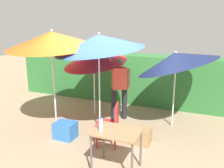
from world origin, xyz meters
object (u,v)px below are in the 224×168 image
Objects in this scene: umbrella_rainbow at (176,60)px; person_vendor at (119,85)px; crate_cardboard at (140,136)px; umbrella_navy at (94,58)px; bottle_water at (101,125)px; folding_table at (117,136)px; chair_plastic at (110,122)px; umbrella_yellow at (52,39)px; cooler_box at (65,130)px; umbrella_orange at (99,43)px.

person_vendor is at bearing -179.07° from umbrella_rainbow.
umbrella_rainbow is at bearing 66.81° from crate_cardboard.
umbrella_navy is 2.72m from bottle_water.
person_vendor is 2.35× the size of folding_table.
crate_cardboard is at bearing 27.25° from chair_plastic.
umbrella_yellow is 5.59× the size of crate_cardboard.
umbrella_rainbow is 1.92m from crate_cardboard.
cooler_box is (0.51, -0.41, -1.94)m from umbrella_yellow.
person_vendor is (0.17, 0.83, -1.13)m from umbrella_orange.
cooler_box is at bearing 155.04° from folding_table.
cooler_box is (-1.05, -0.09, -0.33)m from chair_plastic.
umbrella_navy is (0.51, 1.10, -0.54)m from umbrella_yellow.
umbrella_orange reaches higher than person_vendor.
umbrella_rainbow is 2.35× the size of chair_plastic.
umbrella_yellow reaches higher than bottle_water.
umbrella_navy is at bearing 122.02° from umbrella_orange.
umbrella_orange is 2.02m from bottle_water.
cooler_box is at bearing -144.30° from umbrella_rainbow.
crate_cardboard is 1.18m from folding_table.
umbrella_orange is at bearing 115.44° from bottle_water.
cooler_box is 0.57× the size of folding_table.
umbrella_rainbow is 0.87× the size of umbrella_orange.
chair_plastic is (1.04, -1.43, -1.07)m from umbrella_navy.
person_vendor is (1.23, 1.07, -1.19)m from umbrella_yellow.
umbrella_navy is 1.03× the size of person_vendor.
umbrella_navy is at bearing 123.74° from folding_table.
crate_cardboard is (1.07, -0.27, -1.89)m from umbrella_orange.
chair_plastic is at bearing -48.53° from umbrella_orange.
umbrella_yellow is 1.33m from umbrella_navy.
crate_cardboard is 1.78× the size of bottle_water.
bottle_water is (1.24, -0.80, 0.67)m from cooler_box.
umbrella_navy is 2.18× the size of chair_plastic.
cooler_box is 1.07× the size of crate_cardboard.
umbrella_rainbow reaches higher than person_vendor.
bottle_water is at bearing -77.85° from chair_plastic.
chair_plastic is 1.10m from cooler_box.
umbrella_navy reaches higher than folding_table.
person_vendor is 4.12× the size of cooler_box.
chair_plastic reaches higher than folding_table.
umbrella_navy is 2.81m from folding_table.
umbrella_yellow is 2.05m from cooler_box.
umbrella_navy is (-2.09, 0.01, -0.08)m from umbrella_rainbow.
folding_table is at bearing -56.26° from umbrella_navy.
folding_table is (-0.13, -1.07, 0.47)m from crate_cardboard.
umbrella_yellow is 2.88m from crate_cardboard.
umbrella_yellow is 2.71m from folding_table.
umbrella_rainbow is 2.62× the size of folding_table.
cooler_box reaches higher than crate_cardboard.
chair_plastic is 0.90m from folding_table.
folding_table is (-0.61, -2.19, -1.01)m from umbrella_rainbow.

